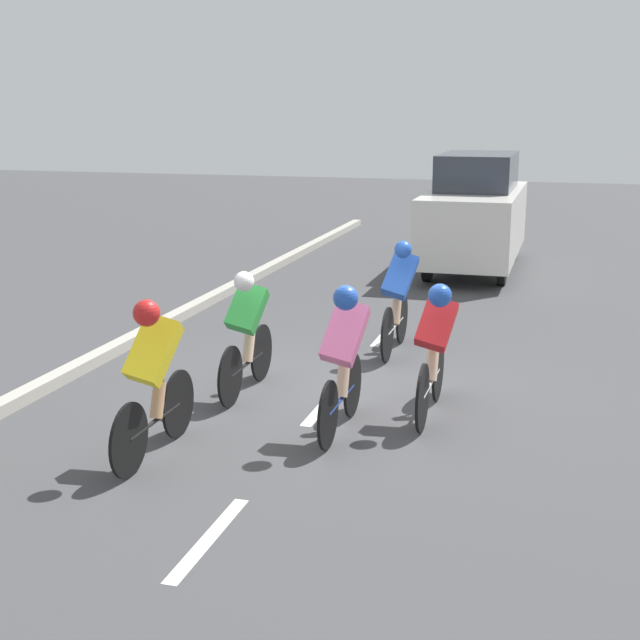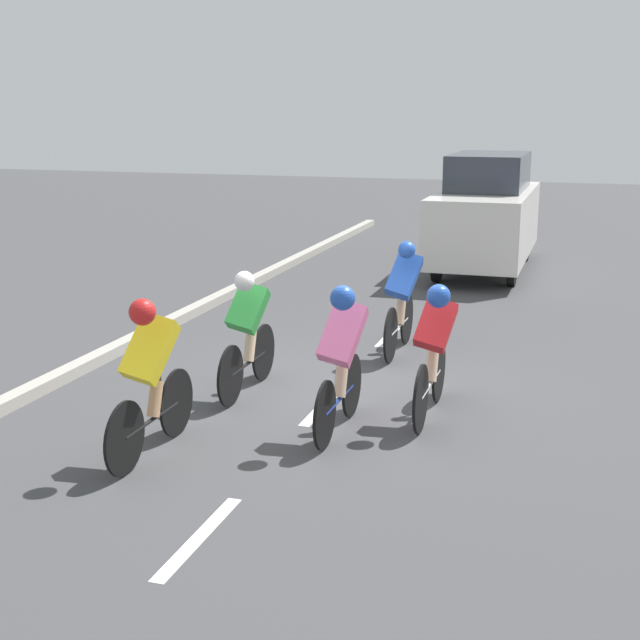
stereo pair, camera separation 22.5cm
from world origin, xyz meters
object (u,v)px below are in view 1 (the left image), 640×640
cyclist_pink (344,354)px  cyclist_blue (398,294)px  cyclist_yellow (153,373)px  cyclist_green (247,329)px  support_car (475,213)px  cyclist_red (434,345)px

cyclist_pink → cyclist_blue: (0.06, -3.07, -0.03)m
cyclist_yellow → cyclist_green: cyclist_yellow is taller
support_car → cyclist_green: bearing=79.9°
cyclist_pink → cyclist_yellow: (1.49, 1.08, -0.00)m
cyclist_blue → support_car: (-0.25, -6.49, 0.33)m
cyclist_red → cyclist_pink: cyclist_pink is taller
cyclist_blue → support_car: size_ratio=0.37×
cyclist_blue → cyclist_red: bearing=109.7°
cyclist_red → cyclist_yellow: 2.91m
cyclist_green → cyclist_blue: size_ratio=0.99×
cyclist_red → support_car: (0.58, -8.82, 0.34)m
cyclist_red → cyclist_blue: (0.84, -2.33, 0.02)m
cyclist_pink → cyclist_yellow: cyclist_yellow is taller
cyclist_pink → cyclist_yellow: bearing=36.0°
cyclist_red → support_car: 8.85m
cyclist_green → cyclist_pink: bearing=145.9°
cyclist_green → cyclist_blue: (-1.28, -2.15, 0.03)m
cyclist_pink → cyclist_green: (1.35, -0.91, -0.07)m
cyclist_blue → cyclist_yellow: bearing=71.0°
cyclist_yellow → cyclist_blue: (-1.43, -4.15, -0.03)m
cyclist_yellow → support_car: 10.78m
cyclist_red → cyclist_green: 2.13m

